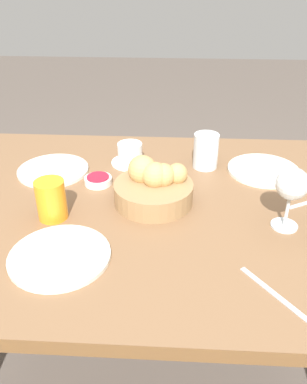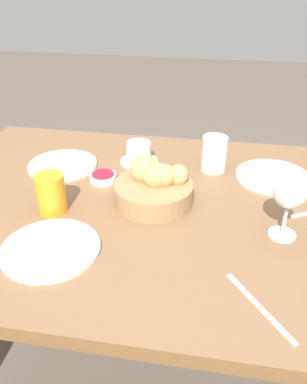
# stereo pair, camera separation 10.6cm
# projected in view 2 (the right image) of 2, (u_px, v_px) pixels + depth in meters

# --- Properties ---
(ground_plane) EXTENTS (10.00, 10.00, 0.00)m
(ground_plane) POSITION_uv_depth(u_px,v_px,m) (151.00, 376.00, 1.44)
(ground_plane) COLOR #564C44
(dining_table) EXTENTS (1.26, 0.90, 0.73)m
(dining_table) POSITION_uv_depth(u_px,v_px,m) (150.00, 234.00, 1.12)
(dining_table) COLOR brown
(dining_table) RESTS_ON ground_plane
(bread_basket) EXTENTS (0.21, 0.21, 0.12)m
(bread_basket) POSITION_uv_depth(u_px,v_px,m) (154.00, 186.00, 1.06)
(bread_basket) COLOR #99754C
(bread_basket) RESTS_ON dining_table
(plate_near_left) EXTENTS (0.21, 0.21, 0.01)m
(plate_near_left) POSITION_uv_depth(u_px,v_px,m) (273.00, 176.00, 1.19)
(plate_near_left) COLOR silver
(plate_near_left) RESTS_ON dining_table
(plate_near_right) EXTENTS (0.21, 0.21, 0.01)m
(plate_near_right) POSITION_uv_depth(u_px,v_px,m) (63.00, 165.00, 1.25)
(plate_near_right) COLOR silver
(plate_near_right) RESTS_ON dining_table
(plate_far_center) EXTENTS (0.22, 0.22, 0.01)m
(plate_far_center) POSITION_uv_depth(u_px,v_px,m) (51.00, 249.00, 0.90)
(plate_far_center) COLOR silver
(plate_far_center) RESTS_ON dining_table
(juice_glass) EXTENTS (0.07, 0.07, 0.10)m
(juice_glass) POSITION_uv_depth(u_px,v_px,m) (51.00, 194.00, 1.01)
(juice_glass) COLOR orange
(juice_glass) RESTS_ON dining_table
(water_tumbler) EXTENTS (0.07, 0.07, 0.11)m
(water_tumbler) POSITION_uv_depth(u_px,v_px,m) (214.00, 154.00, 1.21)
(water_tumbler) COLOR silver
(water_tumbler) RESTS_ON dining_table
(wine_glass) EXTENTS (0.08, 0.08, 0.16)m
(wine_glass) POSITION_uv_depth(u_px,v_px,m) (290.00, 194.00, 0.89)
(wine_glass) COLOR silver
(wine_glass) RESTS_ON dining_table
(coffee_cup) EXTENTS (0.12, 0.12, 0.07)m
(coffee_cup) POSITION_uv_depth(u_px,v_px,m) (139.00, 154.00, 1.26)
(coffee_cup) COLOR white
(coffee_cup) RESTS_ON dining_table
(jam_bowl_berry) EXTENTS (0.08, 0.08, 0.02)m
(jam_bowl_berry) POSITION_uv_depth(u_px,v_px,m) (103.00, 177.00, 1.17)
(jam_bowl_berry) COLOR white
(jam_bowl_berry) RESTS_ON dining_table
(fork_silver) EXTENTS (0.13, 0.16, 0.00)m
(fork_silver) POSITION_uv_depth(u_px,v_px,m) (259.00, 307.00, 0.76)
(fork_silver) COLOR #B7B7BC
(fork_silver) RESTS_ON dining_table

